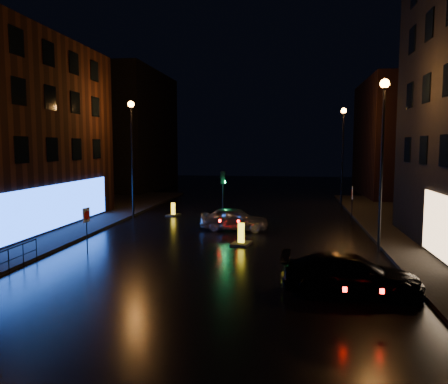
# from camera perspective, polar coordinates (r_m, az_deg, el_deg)

# --- Properties ---
(ground) EXTENTS (120.00, 120.00, 0.00)m
(ground) POSITION_cam_1_polar(r_m,az_deg,el_deg) (17.19, -3.26, -11.57)
(ground) COLOR black
(ground) RESTS_ON ground
(pavement_left) EXTENTS (12.00, 44.00, 0.15)m
(pavement_left) POSITION_cam_1_polar(r_m,az_deg,el_deg) (30.09, -26.99, -4.44)
(pavement_left) COLOR black
(pavement_left) RESTS_ON ground
(building_far_left) EXTENTS (8.00, 16.00, 14.00)m
(building_far_left) POSITION_cam_1_polar(r_m,az_deg,el_deg) (54.62, -12.37, 7.76)
(building_far_left) COLOR black
(building_far_left) RESTS_ON ground
(building_far_right) EXTENTS (8.00, 14.00, 12.00)m
(building_far_right) POSITION_cam_1_polar(r_m,az_deg,el_deg) (49.43, 22.28, 6.49)
(building_far_right) COLOR black
(building_far_right) RESTS_ON ground
(street_lamp_lfar) EXTENTS (0.44, 0.44, 8.37)m
(street_lamp_lfar) POSITION_cam_1_polar(r_m,az_deg,el_deg) (32.05, -11.95, 6.54)
(street_lamp_lfar) COLOR black
(street_lamp_lfar) RESTS_ON ground
(street_lamp_rnear) EXTENTS (0.44, 0.44, 8.37)m
(street_lamp_rnear) POSITION_cam_1_polar(r_m,az_deg,el_deg) (22.48, 20.02, 6.60)
(street_lamp_rnear) COLOR black
(street_lamp_rnear) RESTS_ON ground
(street_lamp_rfar) EXTENTS (0.44, 0.44, 8.37)m
(street_lamp_rfar) POSITION_cam_1_polar(r_m,az_deg,el_deg) (38.30, 15.26, 6.35)
(street_lamp_rfar) COLOR black
(street_lamp_rfar) RESTS_ON ground
(traffic_signal) EXTENTS (1.40, 2.40, 3.45)m
(traffic_signal) POSITION_cam_1_polar(r_m,az_deg,el_deg) (30.74, -0.13, -2.77)
(traffic_signal) COLOR black
(traffic_signal) RESTS_ON ground
(silver_hatchback) EXTENTS (4.20, 1.79, 1.42)m
(silver_hatchback) POSITION_cam_1_polar(r_m,az_deg,el_deg) (27.04, 1.38, -3.54)
(silver_hatchback) COLOR #ACAFB4
(silver_hatchback) RESTS_ON ground
(dark_sedan) EXTENTS (4.90, 2.06, 1.41)m
(dark_sedan) POSITION_cam_1_polar(r_m,az_deg,el_deg) (16.19, 16.23, -10.31)
(dark_sedan) COLOR black
(dark_sedan) RESTS_ON ground
(bollard_near) EXTENTS (1.11, 1.45, 1.14)m
(bollard_near) POSITION_cam_1_polar(r_m,az_deg,el_deg) (23.24, 2.26, -6.26)
(bollard_near) COLOR black
(bollard_near) RESTS_ON ground
(bollard_far) EXTENTS (1.04, 1.28, 0.97)m
(bollard_far) POSITION_cam_1_polar(r_m,az_deg,el_deg) (32.96, -6.65, -2.72)
(bollard_far) COLOR black
(bollard_far) RESTS_ON ground
(road_sign_left) EXTENTS (0.13, 0.52, 2.16)m
(road_sign_left) POSITION_cam_1_polar(r_m,az_deg,el_deg) (22.60, -17.52, -3.36)
(road_sign_left) COLOR black
(road_sign_left) RESTS_ON ground
(road_sign_right) EXTENTS (0.14, 0.61, 2.51)m
(road_sign_right) POSITION_cam_1_polar(r_m,az_deg,el_deg) (30.30, 16.40, -0.50)
(road_sign_right) COLOR black
(road_sign_right) RESTS_ON ground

